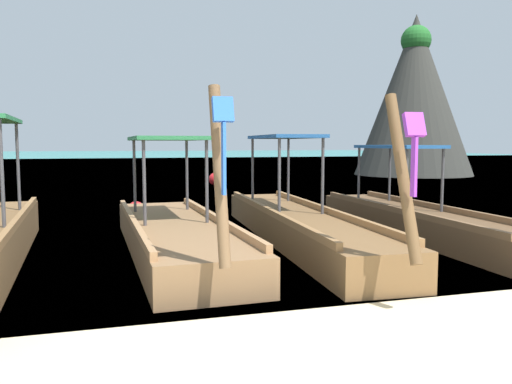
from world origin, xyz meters
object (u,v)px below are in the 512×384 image
Objects in this scene: mooring_buoy_far at (215,179)px; longtail_boat_yellow_ribbon at (419,220)px; longtail_boat_violet_ribbon at (298,223)px; mooring_buoy_near at (136,209)px; longtail_boat_blue_ribbon at (175,233)px; karst_rock at (416,97)px.

longtail_boat_yellow_ribbon is at bearing -84.19° from mooring_buoy_far.
longtail_boat_violet_ribbon is 1.08× the size of longtail_boat_yellow_ribbon.
mooring_buoy_near is at bearing 141.09° from longtail_boat_yellow_ribbon.
longtail_boat_blue_ribbon is 12.66m from mooring_buoy_far.
mooring_buoy_near is 0.71× the size of mooring_buoy_far.
longtail_boat_yellow_ribbon reaches higher than longtail_boat_violet_ribbon.
longtail_boat_yellow_ribbon reaches higher than longtail_boat_blue_ribbon.
mooring_buoy_far is at bearing 95.81° from longtail_boat_yellow_ribbon.
longtail_boat_yellow_ribbon is 0.80× the size of karst_rock.
karst_rock reaches higher than mooring_buoy_near.
longtail_boat_blue_ribbon is at bearing -104.47° from mooring_buoy_far.
longtail_boat_violet_ribbon is at bearing -55.75° from mooring_buoy_near.
longtail_boat_blue_ribbon reaches higher than mooring_buoy_far.
longtail_boat_violet_ribbon is 19.78× the size of mooring_buoy_near.
longtail_boat_violet_ribbon reaches higher than mooring_buoy_near.
longtail_boat_blue_ribbon is 22.66m from karst_rock.
karst_rock reaches higher than longtail_boat_blue_ribbon.
longtail_boat_violet_ribbon reaches higher than mooring_buoy_far.
mooring_buoy_near is (-15.38, -12.53, -3.94)m from karst_rock.
longtail_boat_blue_ribbon is 0.87× the size of longtail_boat_yellow_ribbon.
longtail_boat_blue_ribbon is 2.16m from longtail_boat_violet_ribbon.
mooring_buoy_near is (-0.37, 4.01, -0.11)m from longtail_boat_blue_ribbon.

